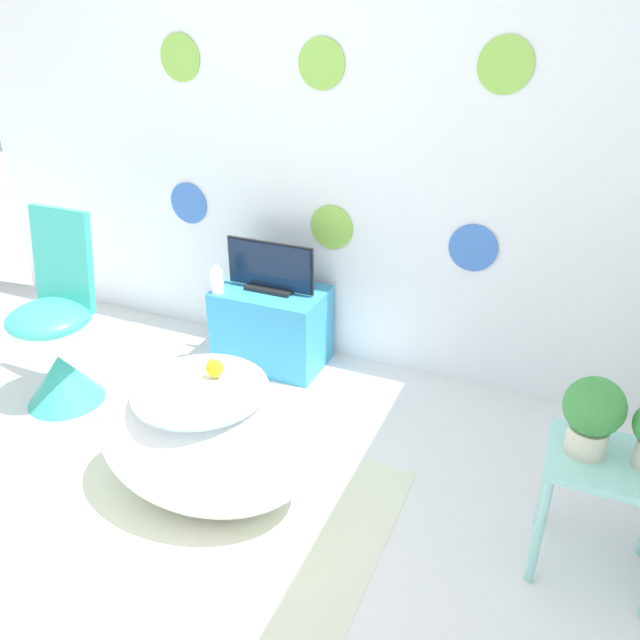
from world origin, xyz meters
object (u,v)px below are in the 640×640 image
tv (270,269)px  bathtub (206,439)px  chair (58,348)px  vase (217,281)px  potted_plant_left (593,413)px

tv → bathtub: bearing=-76.9°
chair → vase: chair is taller
chair → potted_plant_left: (2.32, -0.08, 0.33)m
chair → tv: bearing=43.8°
bathtub → potted_plant_left: size_ratio=3.31×
tv → vase: (-0.24, -0.14, -0.05)m
vase → potted_plant_left: bearing=-20.6°
bathtub → vase: 1.02m
vase → bathtub: bearing=-61.7°
chair → vase: (0.53, 0.60, 0.20)m
bathtub → chair: size_ratio=0.95×
bathtub → chair: 1.04m
bathtub → vase: size_ratio=6.21×
potted_plant_left → tv: bearing=152.5°
tv → potted_plant_left: bearing=-27.5°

